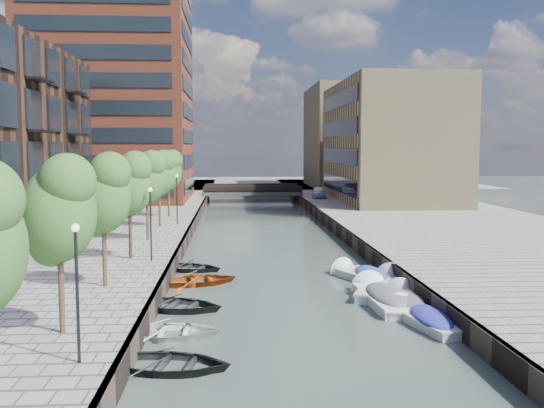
{
  "coord_description": "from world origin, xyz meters",
  "views": [
    {
      "loc": [
        -2.66,
        -9.66,
        7.32
      ],
      "look_at": [
        0.0,
        31.01,
        3.5
      ],
      "focal_mm": 40.0,
      "sensor_mm": 36.0,
      "label": 1
    }
  ],
  "objects": [
    {
      "name": "lamp_0",
      "position": [
        -7.2,
        8.0,
        3.51
      ],
      "size": [
        0.24,
        0.24,
        4.12
      ],
      "color": "black",
      "rests_on": "quay_left"
    },
    {
      "name": "sloop_1",
      "position": [
        -5.25,
        17.36,
        0.0
      ],
      "size": [
        5.16,
        4.37,
        0.91
      ],
      "primitive_type": "imported",
      "rotation": [
        0.0,
        0.0,
        1.25
      ],
      "color": "black",
      "rests_on": "ground"
    },
    {
      "name": "tree_2",
      "position": [
        -8.5,
        18.0,
        5.31
      ],
      "size": [
        2.5,
        2.5,
        5.95
      ],
      "color": "#382619",
      "rests_on": "quay_left"
    },
    {
      "name": "tan_block_far",
      "position": [
        16.0,
        88.0,
        9.0
      ],
      "size": [
        12.0,
        20.0,
        16.0
      ],
      "primitive_type": "cube",
      "color": "tan",
      "rests_on": "quay_right"
    },
    {
      "name": "far_closure",
      "position": [
        0.0,
        100.0,
        0.5
      ],
      "size": [
        80.0,
        40.0,
        1.0
      ],
      "primitive_type": "cube",
      "color": "gray",
      "rests_on": "ground"
    },
    {
      "name": "sloop_4",
      "position": [
        -5.27,
        26.16,
        0.0
      ],
      "size": [
        4.79,
        4.11,
        0.84
      ],
      "primitive_type": "imported",
      "rotation": [
        0.0,
        0.0,
        1.21
      ],
      "color": "black",
      "rests_on": "ground"
    },
    {
      "name": "motorboat_2",
      "position": [
        5.12,
        20.42,
        0.11
      ],
      "size": [
        3.95,
        5.93,
        1.88
      ],
      "color": "#BBBAB9",
      "rests_on": "ground"
    },
    {
      "name": "motorboat_0",
      "position": [
        5.29,
        14.57,
        0.19
      ],
      "size": [
        2.65,
        4.85,
        1.54
      ],
      "color": "silver",
      "rests_on": "ground"
    },
    {
      "name": "quay_wall_left",
      "position": [
        -6.1,
        40.0,
        0.5
      ],
      "size": [
        0.25,
        140.0,
        1.0
      ],
      "primitive_type": "cube",
      "color": "#332823",
      "rests_on": "ground"
    },
    {
      "name": "tan_block_near",
      "position": [
        16.0,
        62.0,
        8.0
      ],
      "size": [
        12.0,
        25.0,
        14.0
      ],
      "primitive_type": "cube",
      "color": "tan",
      "rests_on": "quay_right"
    },
    {
      "name": "sloop_2",
      "position": [
        -4.57,
        22.5,
        0.0
      ],
      "size": [
        4.87,
        3.96,
        0.89
      ],
      "primitive_type": "imported",
      "rotation": [
        0.0,
        0.0,
        1.8
      ],
      "color": "#A14311",
      "rests_on": "ground"
    },
    {
      "name": "sloop_3",
      "position": [
        -5.2,
        13.39,
        0.0
      ],
      "size": [
        4.24,
        3.06,
        0.87
      ],
      "primitive_type": "imported",
      "rotation": [
        0.0,
        0.0,
        1.59
      ],
      "color": "white",
      "rests_on": "ground"
    },
    {
      "name": "quay_right",
      "position": [
        16.0,
        40.0,
        0.5
      ],
      "size": [
        20.0,
        140.0,
        1.0
      ],
      "primitive_type": "cube",
      "color": "gray",
      "rests_on": "ground"
    },
    {
      "name": "car",
      "position": [
        8.21,
        65.91,
        1.74
      ],
      "size": [
        2.23,
        4.53,
        1.49
      ],
      "primitive_type": "imported",
      "rotation": [
        0.0,
        0.0,
        -0.11
      ],
      "color": "silver",
      "rests_on": "quay_right"
    },
    {
      "name": "tower",
      "position": [
        -17.0,
        65.0,
        16.0
      ],
      "size": [
        18.0,
        18.0,
        30.0
      ],
      "primitive_type": "cube",
      "color": "brown",
      "rests_on": "quay_left"
    },
    {
      "name": "motorboat_3",
      "position": [
        4.64,
        22.81,
        0.2
      ],
      "size": [
        3.65,
        5.31,
        1.68
      ],
      "color": "white",
      "rests_on": "ground"
    },
    {
      "name": "motorboat_1",
      "position": [
        5.2,
        17.29,
        0.2
      ],
      "size": [
        2.59,
        5.07,
        1.61
      ],
      "color": "#BBBBB9",
      "rests_on": "ground"
    },
    {
      "name": "tree_6",
      "position": [
        -8.5,
        46.0,
        5.31
      ],
      "size": [
        2.5,
        2.5,
        5.95
      ],
      "color": "#382619",
      "rests_on": "quay_left"
    },
    {
      "name": "water",
      "position": [
        0.0,
        40.0,
        0.0
      ],
      "size": [
        300.0,
        300.0,
        0.0
      ],
      "primitive_type": "plane",
      "color": "#38473F",
      "rests_on": "ground"
    },
    {
      "name": "quay_wall_right",
      "position": [
        6.1,
        40.0,
        0.5
      ],
      "size": [
        0.25,
        140.0,
        1.0
      ],
      "primitive_type": "cube",
      "color": "#332823",
      "rests_on": "ground"
    },
    {
      "name": "tree_1",
      "position": [
        -8.5,
        11.0,
        5.31
      ],
      "size": [
        2.5,
        2.5,
        5.95
      ],
      "color": "#382619",
      "rests_on": "quay_left"
    },
    {
      "name": "lamp_2",
      "position": [
        -7.2,
        40.0,
        3.51
      ],
      "size": [
        0.24,
        0.24,
        4.12
      ],
      "color": "black",
      "rests_on": "quay_left"
    },
    {
      "name": "tree_3",
      "position": [
        -8.5,
        25.0,
        5.31
      ],
      "size": [
        2.5,
        2.5,
        5.95
      ],
      "color": "#382619",
      "rests_on": "quay_left"
    },
    {
      "name": "tree_5",
      "position": [
        -8.5,
        39.0,
        5.31
      ],
      "size": [
        2.5,
        2.5,
        5.95
      ],
      "color": "#382619",
      "rests_on": "quay_left"
    },
    {
      "name": "motorboat_4",
      "position": [
        4.47,
        18.05,
        0.23
      ],
      "size": [
        2.32,
        5.75,
        1.88
      ],
      "color": "white",
      "rests_on": "ground"
    },
    {
      "name": "bridge",
      "position": [
        0.0,
        72.0,
        1.39
      ],
      "size": [
        13.0,
        6.0,
        1.3
      ],
      "color": "gray",
      "rests_on": "ground"
    },
    {
      "name": "lamp_1",
      "position": [
        -7.2,
        24.0,
        3.51
      ],
      "size": [
        0.24,
        0.24,
        4.12
      ],
      "color": "black",
      "rests_on": "quay_left"
    },
    {
      "name": "tree_4",
      "position": [
        -8.5,
        32.0,
        5.31
      ],
      "size": [
        2.5,
        2.5,
        5.95
      ],
      "color": "#382619",
      "rests_on": "quay_left"
    },
    {
      "name": "sloop_0",
      "position": [
        -4.8,
        9.91,
        0.0
      ],
      "size": [
        4.71,
        3.76,
        0.87
      ],
      "primitive_type": "imported",
      "rotation": [
        0.0,
        0.0,
        1.38
      ],
      "color": "black",
      "rests_on": "ground"
    }
  ]
}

